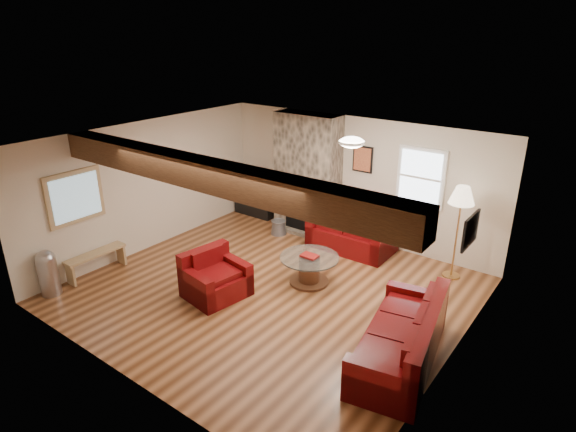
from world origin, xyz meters
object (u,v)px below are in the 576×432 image
at_px(tv_cabinet, 256,204).
at_px(television, 256,184).
at_px(floor_lamp, 462,200).
at_px(armchair_red, 216,275).
at_px(coffee_table, 309,270).
at_px(sofa_three, 400,335).
at_px(loveseat, 352,228).

height_order(tv_cabinet, television, television).
bearing_deg(floor_lamp, armchair_red, -134.22).
distance_m(tv_cabinet, television, 0.49).
bearing_deg(coffee_table, sofa_three, -25.44).
bearing_deg(floor_lamp, television, 176.96).
bearing_deg(loveseat, television, 172.93).
relative_size(sofa_three, tv_cabinet, 2.09).
xyz_separation_m(armchair_red, tv_cabinet, (-1.85, 3.19, -0.13)).
height_order(sofa_three, television, television).
distance_m(coffee_table, floor_lamp, 2.79).
xyz_separation_m(loveseat, television, (-2.72, 0.30, 0.31)).
height_order(television, floor_lamp, floor_lamp).
distance_m(armchair_red, floor_lamp, 4.23).
distance_m(loveseat, coffee_table, 1.64).
bearing_deg(coffee_table, armchair_red, -127.77).
height_order(loveseat, tv_cabinet, loveseat).
distance_m(coffee_table, television, 3.45).
relative_size(loveseat, coffee_table, 1.60).
distance_m(loveseat, armchair_red, 3.01).
distance_m(armchair_red, television, 3.70).
xyz_separation_m(sofa_three, loveseat, (-2.21, 2.64, 0.03)).
bearing_deg(floor_lamp, loveseat, -178.56).
bearing_deg(armchair_red, television, 39.47).
bearing_deg(tv_cabinet, coffee_table, -34.44).
bearing_deg(tv_cabinet, sofa_three, -30.78).
xyz_separation_m(loveseat, tv_cabinet, (-2.72, 0.30, -0.18)).
distance_m(loveseat, tv_cabinet, 2.74).
relative_size(coffee_table, floor_lamp, 0.60).
distance_m(loveseat, television, 2.75).
distance_m(tv_cabinet, floor_lamp, 4.85).
bearing_deg(television, loveseat, -6.30).
distance_m(loveseat, floor_lamp, 2.22).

